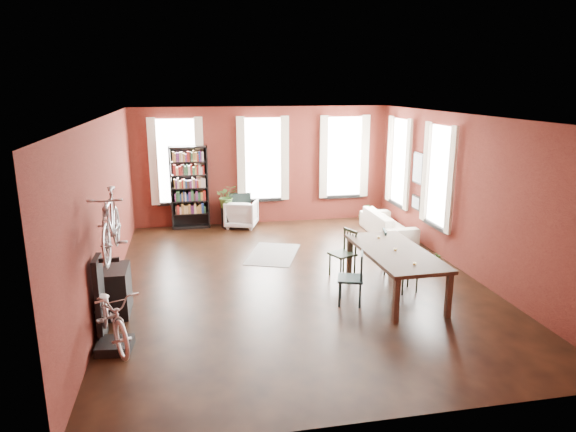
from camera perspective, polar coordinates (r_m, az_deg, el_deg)
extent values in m
plane|color=black|center=(10.28, 0.93, -7.08)|extent=(9.00, 9.00, 0.00)
cube|color=silver|center=(9.58, 1.01, 11.02)|extent=(7.00, 9.00, 0.04)
cube|color=#4D1713|center=(14.16, -2.83, 5.60)|extent=(7.00, 0.04, 3.20)
cube|color=#4D1713|center=(5.68, 10.53, -8.28)|extent=(7.00, 0.04, 3.20)
cube|color=#4D1713|center=(9.72, -19.66, 0.68)|extent=(0.04, 9.00, 3.20)
cube|color=#4D1713|center=(11.06, 19.01, 2.33)|extent=(0.04, 9.00, 3.20)
cube|color=white|center=(13.97, -12.25, 5.99)|extent=(1.00, 0.04, 2.20)
cube|color=beige|center=(13.90, -12.26, 5.95)|extent=(1.40, 0.06, 2.30)
cube|color=white|center=(14.10, -2.82, 6.38)|extent=(1.00, 0.04, 2.20)
cube|color=beige|center=(14.03, -2.78, 6.34)|extent=(1.40, 0.06, 2.30)
cube|color=white|center=(14.61, 6.20, 6.60)|extent=(1.00, 0.04, 2.20)
cube|color=beige|center=(14.54, 6.28, 6.56)|extent=(1.40, 0.06, 2.30)
cube|color=white|center=(11.87, 16.59, 4.28)|extent=(0.04, 1.00, 2.20)
cube|color=beige|center=(11.84, 16.29, 4.27)|extent=(0.06, 1.40, 2.30)
cube|color=white|center=(13.83, 12.42, 5.91)|extent=(0.04, 1.00, 2.20)
cube|color=beige|center=(13.80, 12.15, 5.90)|extent=(0.06, 1.40, 2.30)
cube|color=black|center=(12.84, 14.31, 5.16)|extent=(0.04, 0.55, 0.75)
cube|color=black|center=(12.99, 14.08, 1.46)|extent=(0.04, 0.45, 0.35)
cube|color=#4A3A2C|center=(9.69, 11.70, -6.11)|extent=(1.18, 2.48, 0.83)
cube|color=#193538|center=(9.12, 6.94, -6.88)|extent=(0.55, 0.55, 0.94)
cube|color=black|center=(10.36, 6.07, -4.20)|extent=(0.57, 0.57, 0.95)
cube|color=black|center=(9.85, 12.98, -5.95)|extent=(0.42, 0.42, 0.80)
cube|color=#183334|center=(10.75, 11.53, -3.87)|extent=(0.50, 0.50, 0.90)
cube|color=black|center=(13.91, -10.88, 3.10)|extent=(1.00, 0.32, 2.20)
imported|color=silver|center=(13.93, -5.18, 0.42)|extent=(1.00, 0.96, 0.82)
imported|color=beige|center=(13.36, 11.06, -0.42)|extent=(0.61, 2.08, 0.81)
cube|color=black|center=(11.74, -1.67, -4.26)|extent=(1.53, 1.89, 0.01)
cube|color=black|center=(8.11, -18.66, -13.51)|extent=(0.53, 0.53, 0.14)
cube|color=black|center=(8.29, -20.17, -8.60)|extent=(0.16, 0.60, 1.30)
cube|color=black|center=(9.19, -18.46, -7.86)|extent=(0.40, 0.80, 0.80)
cube|color=black|center=(13.90, -6.66, -0.19)|extent=(0.37, 0.37, 0.57)
imported|color=#2F5120|center=(14.37, 8.47, -0.41)|extent=(0.50, 0.66, 0.26)
imported|color=#345C25|center=(11.11, 16.22, -5.61)|extent=(0.35, 0.45, 0.14)
imported|color=beige|center=(7.72, -19.33, -7.62)|extent=(0.88, 1.04, 1.67)
imported|color=#A5A8AD|center=(7.81, -19.30, 1.52)|extent=(0.47, 1.00, 1.66)
imported|color=#3D6327|center=(13.77, -6.83, 1.92)|extent=(0.62, 0.68, 0.49)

